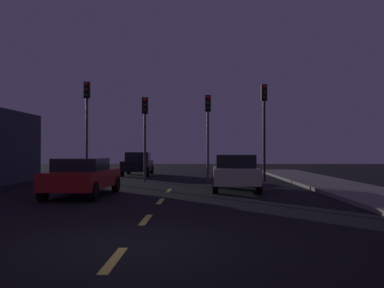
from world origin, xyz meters
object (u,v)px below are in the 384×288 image
(car_stopped_ahead, at_px, (235,172))
(car_adjacent_lane, at_px, (83,176))
(traffic_signal_center_left, at_px, (145,122))
(traffic_signal_far_right, at_px, (264,114))
(car_oncoming_far, at_px, (138,164))
(traffic_signal_far_left, at_px, (87,112))
(traffic_signal_center_right, at_px, (208,121))

(car_stopped_ahead, relative_size, car_adjacent_lane, 0.97)
(traffic_signal_center_left, bearing_deg, traffic_signal_far_right, 0.01)
(car_oncoming_far, bearing_deg, traffic_signal_far_right, -36.13)
(traffic_signal_center_left, relative_size, car_stopped_ahead, 1.09)
(traffic_signal_far_right, xyz_separation_m, car_oncoming_far, (-7.77, 5.67, -2.91))
(car_stopped_ahead, xyz_separation_m, car_adjacent_lane, (-5.81, -2.49, -0.04))
(traffic_signal_far_left, xyz_separation_m, car_adjacent_lane, (1.92, -7.70, -3.07))
(traffic_signal_center_left, distance_m, car_stopped_ahead, 7.33)
(traffic_signal_far_left, bearing_deg, traffic_signal_center_right, -0.01)
(traffic_signal_center_left, relative_size, traffic_signal_far_right, 0.87)
(traffic_signal_center_right, bearing_deg, car_adjacent_lane, -121.70)
(car_adjacent_lane, bearing_deg, traffic_signal_center_right, 58.30)
(traffic_signal_center_right, bearing_deg, traffic_signal_far_right, 0.02)
(traffic_signal_far_left, xyz_separation_m, car_stopped_ahead, (7.74, -5.22, -3.03))
(car_adjacent_lane, height_order, car_oncoming_far, car_oncoming_far)
(car_stopped_ahead, distance_m, car_adjacent_lane, 6.32)
(traffic_signal_far_left, bearing_deg, traffic_signal_center_left, -0.03)
(traffic_signal_far_left, distance_m, traffic_signal_center_left, 3.26)
(car_adjacent_lane, bearing_deg, traffic_signal_far_right, 44.52)
(traffic_signal_center_right, height_order, car_oncoming_far, traffic_signal_center_right)
(traffic_signal_far_left, relative_size, car_adjacent_lane, 1.25)
(traffic_signal_far_left, bearing_deg, car_stopped_ahead, -33.99)
(traffic_signal_center_right, relative_size, car_adjacent_lane, 1.08)
(traffic_signal_far_right, bearing_deg, car_oncoming_far, 143.87)
(car_adjacent_lane, xyz_separation_m, car_oncoming_far, (0.06, 13.37, 0.06))
(car_stopped_ahead, relative_size, car_oncoming_far, 1.05)
(car_stopped_ahead, height_order, car_oncoming_far, car_oncoming_far)
(traffic_signal_center_left, xyz_separation_m, car_adjacent_lane, (-1.29, -7.70, -2.52))
(car_stopped_ahead, bearing_deg, traffic_signal_center_right, 101.46)
(traffic_signal_far_left, relative_size, traffic_signal_far_right, 1.03)
(traffic_signal_far_right, bearing_deg, traffic_signal_center_right, -179.98)
(car_oncoming_far, bearing_deg, car_stopped_ahead, -62.16)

